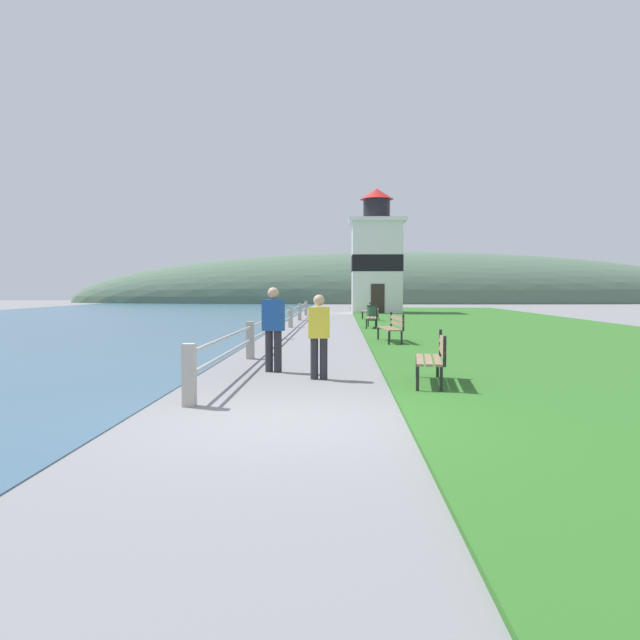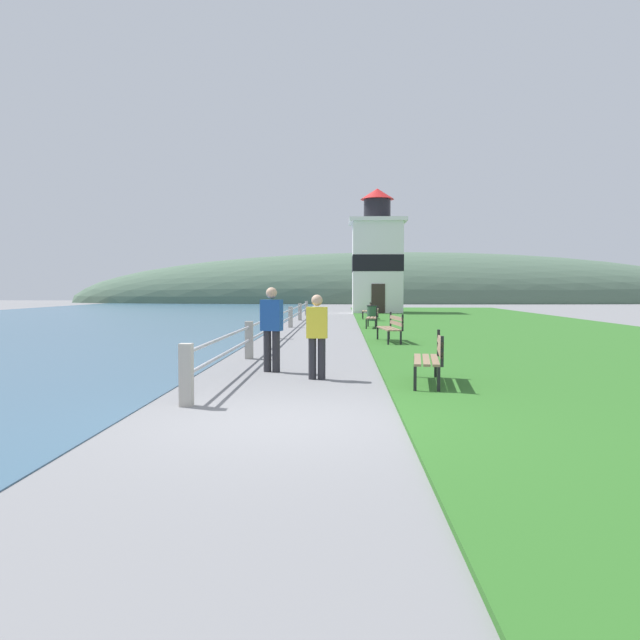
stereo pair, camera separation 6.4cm
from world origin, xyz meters
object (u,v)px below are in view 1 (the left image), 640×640
Objects in this scene: person_by_railing at (319,334)px; trash_bin at (372,313)px; park_bench_near at (434,356)px; lighthouse at (376,260)px; park_bench_midway at (392,326)px; park_bench_by_lighthouse at (368,310)px; person_strolling at (273,326)px; park_bench_far at (374,316)px.

trash_bin is at bearing -4.07° from person_by_railing.
lighthouse reaches higher than park_bench_near.
park_bench_midway is 0.23× the size of lighthouse.
park_bench_near is 32.44m from lighthouse.
park_bench_by_lighthouse is 0.21× the size of lighthouse.
person_strolling is (-2.95, 1.86, 0.39)m from park_bench_near.
park_bench_far is at bearing -5.51° from person_by_railing.
person_by_railing is 20.25m from trash_bin.
person_strolling is 1.38m from person_by_railing.
person_strolling is at bearing -25.49° from park_bench_near.
park_bench_near is 2.00× the size of trash_bin.
lighthouse is (0.88, 23.90, 3.11)m from park_bench_midway.
park_bench_far is 2.00× the size of trash_bin.
trash_bin is at bearing 5.20° from person_strolling.
park_bench_by_lighthouse is at bearing 6.38° from person_strolling.
lighthouse is (1.07, 17.00, 3.12)m from park_bench_far.
park_bench_near is at bearing -111.86° from person_by_railing.
trash_bin is (0.20, 5.74, -0.11)m from park_bench_far.
park_bench_midway reaches higher than trash_bin.
park_bench_near is 15.28m from park_bench_far.
park_bench_near is at bearing 91.48° from park_bench_by_lighthouse.
park_bench_near is 21.01m from trash_bin.
person_strolling reaches higher than person_by_railing.
park_bench_midway is 1.25× the size of person_by_railing.
trash_bin is at bearing -83.26° from park_bench_near.
person_by_railing reaches higher than park_bench_by_lighthouse.
person_by_railing is at bearing -95.65° from trash_bin.
person_by_railing is at bearing 86.37° from park_bench_by_lighthouse.
person_by_railing is at bearing 69.05° from park_bench_midway.
person_by_railing is 1.88× the size of trash_bin.
park_bench_far is at bearing 2.38° from person_strolling.
trash_bin is (0.01, 12.63, -0.12)m from park_bench_midway.
person_strolling reaches higher than park_bench_near.
lighthouse reaches higher than park_bench_midway.
park_bench_far is 0.98× the size of person_strolling.
person_by_railing is (-1.99, 0.86, 0.32)m from park_bench_near.
person_by_railing is at bearing -122.18° from person_strolling.
person_by_railing reaches higher than park_bench_far.
park_bench_near is 0.98× the size of person_strolling.
park_bench_by_lighthouse is 1.14× the size of person_by_railing.
lighthouse is 11.75m from trash_bin.
lighthouse is 30.78m from person_strolling.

